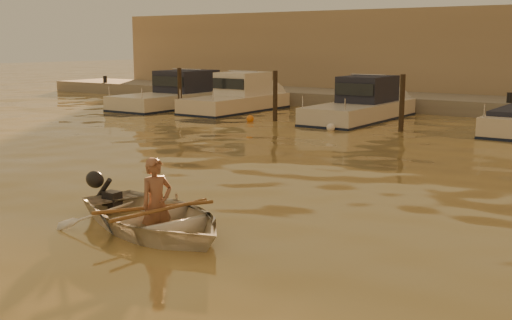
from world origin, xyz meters
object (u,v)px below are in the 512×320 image
Objects in this scene: moored_boat_2 at (360,105)px; waterfront_building at (504,56)px; dinghy at (154,217)px; person at (157,205)px; moored_boat_0 at (177,94)px; moored_boat_1 at (236,97)px.

waterfront_building is at bearing 75.60° from moored_boat_2.
dinghy is at bearing -76.44° from moored_boat_2.
person is at bearing -76.14° from moored_boat_2.
moored_boat_0 is 1.20× the size of moored_boat_1.
person is 16.69m from moored_boat_2.
waterfront_building reaches higher than moored_boat_2.
dinghy is at bearing 90.00° from person.
moored_boat_1 is at bearing 180.00° from moored_boat_2.
moored_boat_2 is (6.24, 0.00, 0.00)m from moored_boat_1.
moored_boat_2 is at bearing 0.00° from moored_boat_1.
person is 0.21× the size of moored_boat_2.
waterfront_building is at bearing 50.52° from moored_boat_1.
moored_boat_1 is at bearing 0.00° from moored_boat_0.
dinghy is 16.65m from moored_boat_2.
moored_boat_1 is (-10.24, 16.20, 0.15)m from person.
moored_boat_1 reaches higher than person.
dinghy is 0.47× the size of moored_boat_2.
person is at bearing -57.72° from moored_boat_1.
dinghy is 21.18m from moored_boat_0.
moored_boat_0 reaches higher than person.
moored_boat_1 reaches higher than dinghy.
moored_boat_0 and moored_boat_1 have the same top height.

